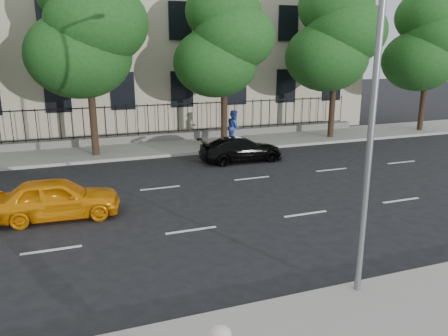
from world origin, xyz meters
The scene contains 12 objects.
ground centered at (0.00, 0.00, 0.00)m, with size 120.00×120.00×0.00m, color black.
far_sidewalk centered at (0.00, 14.00, 0.07)m, with size 60.00×4.00×0.15m, color gray.
lane_markings centered at (0.00, 4.75, 0.01)m, with size 49.60×4.62×0.01m, color silver, non-canonical shape.
iron_fence centered at (0.00, 15.70, 0.65)m, with size 30.00×0.50×2.20m.
street_light centered at (2.50, -1.77, 5.15)m, with size 0.25×3.32×8.05m.
tree_c centered at (-1.96, 13.36, 6.41)m, with size 5.89×5.50×9.80m.
tree_d centered at (5.04, 13.36, 5.84)m, with size 5.34×4.94×8.84m.
tree_e centered at (12.04, 13.36, 6.20)m, with size 5.71×5.31×9.46m.
tree_f centered at (19.04, 13.36, 5.88)m, with size 5.52×5.12×9.01m.
yellow_taxi centered at (-3.80, 5.01, 0.68)m, with size 1.60×3.97×1.35m, color orange.
black_sedan centered at (4.71, 9.97, 0.61)m, with size 1.70×4.18×1.21m, color black.
pedestrian_far centered at (5.64, 13.32, 1.11)m, with size 0.93×0.73×1.92m, color #29439B.
Camera 1 is at (-3.32, -9.49, 5.34)m, focal length 35.00 mm.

